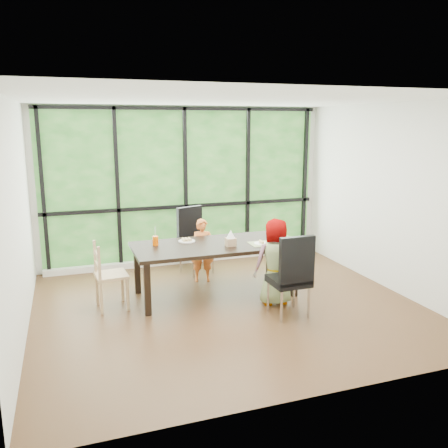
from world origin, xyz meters
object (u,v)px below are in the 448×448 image
Objects in this scene: chair_window_leather at (196,241)px; chair_interior_leather at (289,275)px; dining_table at (215,269)px; plate_far at (187,241)px; white_mug at (283,234)px; child_toddler at (203,250)px; child_older at (276,262)px; green_cup at (285,240)px; orange_cup at (155,241)px; plate_near at (262,243)px; tissue_box at (231,242)px; chair_end_beech at (111,275)px.

chair_interior_leather is (0.64, -2.03, 0.00)m from chair_window_leather.
dining_table is 0.57m from plate_far.
child_toddler is at bearing 152.14° from white_mug.
chair_window_leather is 0.92× the size of child_older.
orange_cup is at bearing 163.28° from green_cup.
green_cup reaches higher than plate_far.
chair_window_leather is at bearing 124.26° from green_cup.
dining_table is 2.11× the size of chair_interior_leather.
plate_near is at bearing -88.41° from chair_interior_leather.
chair_interior_leather is 1.91m from orange_cup.
plate_near is 1.60× the size of tissue_box.
chair_window_leather reaches higher than orange_cup.
orange_cup is 1.89m from white_mug.
chair_window_leather is 1.20× the size of chair_end_beech.
chair_window_leather is (0.02, 1.03, 0.17)m from dining_table.
chair_interior_leather reaches higher than tissue_box.
plate_near is (0.60, -1.24, 0.22)m from chair_window_leather.
chair_window_leather is 1.66m from green_cup.
child_older is 5.61× the size of plate_near.
orange_cup is 1.12× the size of green_cup.
chair_interior_leather is 4.48× the size of plate_far.
chair_interior_leather is 0.82m from plate_near.
child_toddler is at bearing -69.17° from chair_interior_leather.
dining_table is at bearing -109.56° from chair_window_leather.
chair_end_beech is at bearing -163.24° from chair_window_leather.
orange_cup is (-0.46, -0.05, 0.06)m from plate_far.
child_older is (0.67, -0.59, 0.21)m from dining_table.
plate_near is (0.62, -0.21, 0.38)m from dining_table.
chair_interior_leather is 1.17m from white_mug.
chair_interior_leather is at bearing -87.31° from plate_near.
plate_far is 0.67m from tissue_box.
child_toddler is at bearing -54.20° from child_older.
plate_near is 2.34× the size of white_mug.
plate_far is at bearing 6.20° from orange_cup.
chair_end_beech reaches higher than orange_cup.
white_mug is (0.15, 0.38, -0.01)m from green_cup.
green_cup is (1.74, -0.52, -0.01)m from orange_cup.
chair_interior_leather is 1.62m from plate_far.
plate_far is (-1.00, 1.25, 0.22)m from chair_interior_leather.
white_mug is at bearing 14.33° from tissue_box.
child_older is 0.79m from white_mug.
dining_table is 19.81× the size of green_cup.
orange_cup is (-0.81, -0.43, 0.32)m from child_toddler.
white_mug reaches higher than plate_far.
tissue_box is at bearing 174.89° from plate_near.
orange_cup is 1.82m from green_cup.
plate_near is at bearing -25.67° from plate_far.
tissue_box is at bearing -64.89° from child_toddler.
chair_interior_leather is at bearing -111.90° from white_mug.
green_cup is 0.88× the size of tissue_box.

